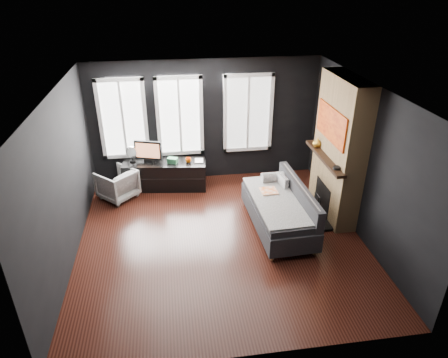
{
  "coord_description": "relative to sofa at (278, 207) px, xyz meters",
  "views": [
    {
      "loc": [
        -0.79,
        -5.83,
        4.29
      ],
      "look_at": [
        0.1,
        0.3,
        1.05
      ],
      "focal_mm": 32.0,
      "sensor_mm": 36.0,
      "label": 1
    }
  ],
  "objects": [
    {
      "name": "storage_box",
      "position": [
        -1.87,
        1.81,
        0.23
      ],
      "size": [
        0.24,
        0.21,
        0.11
      ],
      "primitive_type": "cube",
      "rotation": [
        0.0,
        0.0,
        -0.43
      ],
      "color": "#2E6B41",
      "rests_on": "media_console"
    },
    {
      "name": "media_console",
      "position": [
        -2.05,
        1.88,
        -0.13
      ],
      "size": [
        1.85,
        0.78,
        0.62
      ],
      "primitive_type": null,
      "rotation": [
        0.0,
        0.0,
        -0.13
      ],
      "color": "black",
      "rests_on": "floor"
    },
    {
      "name": "mug",
      "position": [
        -1.53,
        1.79,
        0.24
      ],
      "size": [
        0.14,
        0.12,
        0.13
      ],
      "primitive_type": "imported",
      "rotation": [
        0.0,
        0.0,
        0.15
      ],
      "color": "#CA4F03",
      "rests_on": "media_console"
    },
    {
      "name": "sofa",
      "position": [
        0.0,
        0.0,
        0.0
      ],
      "size": [
        1.1,
        2.08,
        0.87
      ],
      "primitive_type": null,
      "rotation": [
        0.0,
        0.0,
        0.04
      ],
      "color": "#27272A",
      "rests_on": "floor"
    },
    {
      "name": "floor",
      "position": [
        -1.1,
        -0.22,
        -0.44
      ],
      "size": [
        5.0,
        5.0,
        0.0
      ],
      "primitive_type": "plane",
      "color": "black",
      "rests_on": "ground"
    },
    {
      "name": "desk_fan",
      "position": [
        -2.72,
        2.0,
        0.36
      ],
      "size": [
        0.34,
        0.34,
        0.37
      ],
      "primitive_type": null,
      "rotation": [
        0.0,
        0.0,
        -0.43
      ],
      "color": "#9D9D9D",
      "rests_on": "media_console"
    },
    {
      "name": "wall_back",
      "position": [
        -1.1,
        2.28,
        0.91
      ],
      "size": [
        5.0,
        0.02,
        2.7
      ],
      "primitive_type": "cube",
      "color": "black",
      "rests_on": "ground"
    },
    {
      "name": "wall_right",
      "position": [
        1.4,
        -0.22,
        0.91
      ],
      "size": [
        0.02,
        5.0,
        2.7
      ],
      "primitive_type": "cube",
      "color": "black",
      "rests_on": "ground"
    },
    {
      "name": "mantel_clock",
      "position": [
        0.95,
        -0.17,
        0.81
      ],
      "size": [
        0.17,
        0.17,
        0.04
      ],
      "primitive_type": "cylinder",
      "rotation": [
        0.0,
        0.0,
        -0.32
      ],
      "color": "black",
      "rests_on": "fireplace"
    },
    {
      "name": "ceiling",
      "position": [
        -1.1,
        -0.22,
        2.26
      ],
      "size": [
        5.0,
        5.0,
        0.0
      ],
      "primitive_type": "plane",
      "color": "white",
      "rests_on": "ground"
    },
    {
      "name": "wall_left",
      "position": [
        -3.6,
        -0.22,
        0.91
      ],
      "size": [
        0.02,
        5.0,
        2.7
      ],
      "primitive_type": "cube",
      "color": "black",
      "rests_on": "ground"
    },
    {
      "name": "windows",
      "position": [
        -1.55,
        2.24,
        1.94
      ],
      "size": [
        4.0,
        0.16,
        1.76
      ],
      "primitive_type": null,
      "color": "white",
      "rests_on": "wall_back"
    },
    {
      "name": "monitor",
      "position": [
        -2.37,
        1.94,
        0.45
      ],
      "size": [
        0.62,
        0.32,
        0.54
      ],
      "primitive_type": null,
      "rotation": [
        0.0,
        0.0,
        -0.32
      ],
      "color": "black",
      "rests_on": "media_console"
    },
    {
      "name": "mantel_vase",
      "position": [
        0.95,
        0.83,
        0.88
      ],
      "size": [
        0.2,
        0.21,
        0.18
      ],
      "primitive_type": "imported",
      "rotation": [
        0.0,
        0.0,
        0.11
      ],
      "color": "#F29C3D",
      "rests_on": "fireplace"
    },
    {
      "name": "armchair",
      "position": [
        -3.05,
        1.56,
        -0.09
      ],
      "size": [
        0.93,
        0.93,
        0.7
      ],
      "primitive_type": "imported",
      "rotation": [
        0.0,
        0.0,
        -2.35
      ],
      "color": "silver",
      "rests_on": "floor"
    },
    {
      "name": "fireplace",
      "position": [
        1.2,
        0.38,
        0.91
      ],
      "size": [
        0.7,
        1.62,
        2.7
      ],
      "primitive_type": null,
      "color": "#93724C",
      "rests_on": "floor"
    },
    {
      "name": "stripe_pillow",
      "position": [
        0.2,
        0.51,
        0.19
      ],
      "size": [
        0.15,
        0.36,
        0.35
      ],
      "primitive_type": "cube",
      "rotation": [
        0.0,
        0.0,
        0.2
      ],
      "color": "gray",
      "rests_on": "sofa"
    },
    {
      "name": "book",
      "position": [
        -1.39,
        1.82,
        0.3
      ],
      "size": [
        0.18,
        0.04,
        0.24
      ],
      "primitive_type": "imported",
      "rotation": [
        0.0,
        0.0,
        -0.09
      ],
      "color": "#B8AE8E",
      "rests_on": "media_console"
    }
  ]
}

